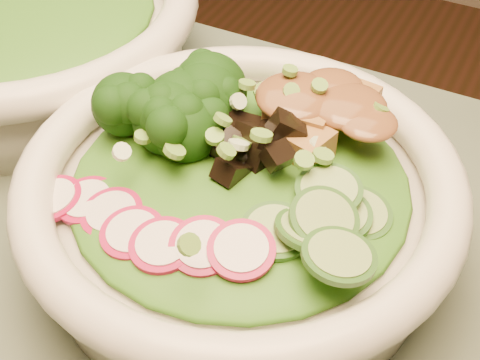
% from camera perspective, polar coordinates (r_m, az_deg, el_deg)
% --- Properties ---
extents(salad_bowl, '(0.27, 0.27, 0.07)m').
position_cam_1_polar(salad_bowl, '(0.41, 0.00, -2.01)').
color(salad_bowl, silver).
rests_on(salad_bowl, dining_table).
extents(side_bowl, '(0.29, 0.29, 0.08)m').
position_cam_1_polar(side_bowl, '(0.59, -18.10, 12.01)').
color(side_bowl, silver).
rests_on(side_bowl, dining_table).
extents(lettuce_bed, '(0.20, 0.20, 0.02)m').
position_cam_1_polar(lettuce_bed, '(0.40, 0.00, 0.11)').
color(lettuce_bed, '#2D5D13').
rests_on(lettuce_bed, salad_bowl).
extents(side_lettuce, '(0.20, 0.20, 0.02)m').
position_cam_1_polar(side_lettuce, '(0.58, -18.55, 13.75)').
color(side_lettuce, '#2D5D13').
rests_on(side_lettuce, side_bowl).
extents(broccoli_florets, '(0.10, 0.09, 0.04)m').
position_cam_1_polar(broccoli_florets, '(0.42, -6.00, 5.83)').
color(broccoli_florets, black).
rests_on(broccoli_florets, salad_bowl).
extents(radish_slices, '(0.12, 0.08, 0.02)m').
position_cam_1_polar(radish_slices, '(0.36, -7.43, -4.53)').
color(radish_slices, '#9E0C3A').
rests_on(radish_slices, salad_bowl).
extents(cucumber_slices, '(0.09, 0.09, 0.04)m').
position_cam_1_polar(cucumber_slices, '(0.36, 6.95, -3.89)').
color(cucumber_slices, '#97B866').
rests_on(cucumber_slices, salad_bowl).
extents(mushroom_heap, '(0.09, 0.09, 0.04)m').
position_cam_1_polar(mushroom_heap, '(0.39, 1.31, 2.41)').
color(mushroom_heap, black).
rests_on(mushroom_heap, salad_bowl).
extents(tofu_cubes, '(0.11, 0.09, 0.04)m').
position_cam_1_polar(tofu_cubes, '(0.42, 6.49, 5.15)').
color(tofu_cubes, olive).
rests_on(tofu_cubes, salad_bowl).
extents(peanut_sauce, '(0.07, 0.06, 0.02)m').
position_cam_1_polar(peanut_sauce, '(0.41, 6.63, 6.55)').
color(peanut_sauce, brown).
rests_on(peanut_sauce, tofu_cubes).
extents(scallion_garnish, '(0.19, 0.19, 0.02)m').
position_cam_1_polar(scallion_garnish, '(0.38, 0.00, 2.73)').
color(scallion_garnish, '#689C37').
rests_on(scallion_garnish, salad_bowl).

